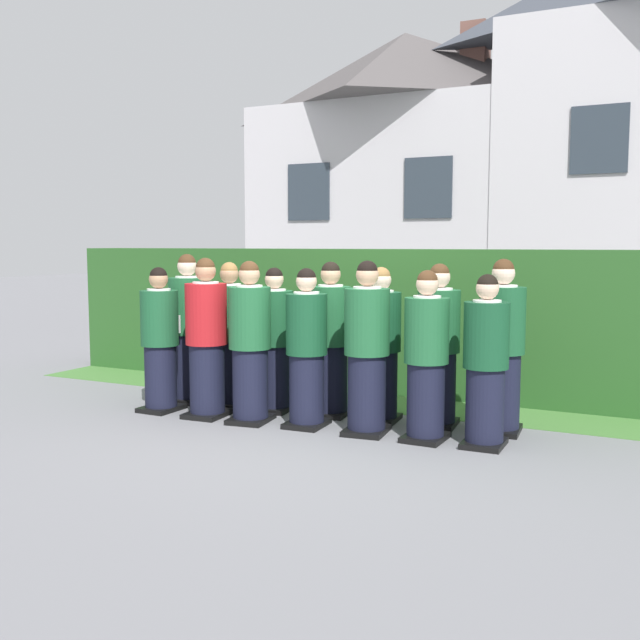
% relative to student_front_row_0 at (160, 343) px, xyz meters
% --- Properties ---
extents(ground_plane, '(60.00, 60.00, 0.00)m').
position_rel_student_front_row_0_xyz_m(ground_plane, '(1.77, 0.07, -0.75)').
color(ground_plane, slate).
extents(student_front_row_0, '(0.41, 0.50, 1.57)m').
position_rel_student_front_row_0_xyz_m(student_front_row_0, '(0.00, 0.00, 0.00)').
color(student_front_row_0, black).
rests_on(student_front_row_0, ground).
extents(student_in_red_blazer, '(0.44, 0.50, 1.68)m').
position_rel_student_front_row_0_xyz_m(student_in_red_blazer, '(0.61, 0.01, 0.05)').
color(student_in_red_blazer, black).
rests_on(student_in_red_blazer, ground).
extents(student_front_row_2, '(0.44, 0.55, 1.65)m').
position_rel_student_front_row_0_xyz_m(student_front_row_2, '(1.15, 0.01, 0.04)').
color(student_front_row_2, black).
rests_on(student_front_row_2, ground).
extents(student_front_row_3, '(0.41, 0.47, 1.59)m').
position_rel_student_front_row_0_xyz_m(student_front_row_3, '(1.75, 0.10, 0.01)').
color(student_front_row_3, black).
rests_on(student_front_row_3, ground).
extents(student_front_row_4, '(0.44, 0.55, 1.67)m').
position_rel_student_front_row_0_xyz_m(student_front_row_4, '(2.39, 0.12, 0.05)').
color(student_front_row_4, black).
rests_on(student_front_row_4, ground).
extents(student_front_row_5, '(0.41, 0.50, 1.59)m').
position_rel_student_front_row_0_xyz_m(student_front_row_5, '(2.98, 0.13, 0.01)').
color(student_front_row_5, black).
rests_on(student_front_row_5, ground).
extents(student_front_row_6, '(0.40, 0.50, 1.56)m').
position_rel_student_front_row_0_xyz_m(student_front_row_6, '(3.53, 0.17, -0.01)').
color(student_front_row_6, black).
rests_on(student_front_row_6, ground).
extents(student_rear_row_0, '(0.44, 0.49, 1.71)m').
position_rel_student_front_row_0_xyz_m(student_rear_row_0, '(-0.03, 0.55, 0.07)').
color(student_rear_row_0, black).
rests_on(student_rear_row_0, ground).
extents(student_rear_row_1, '(0.43, 0.51, 1.62)m').
position_rel_student_front_row_0_xyz_m(student_rear_row_1, '(0.54, 0.55, 0.02)').
color(student_rear_row_1, black).
rests_on(student_rear_row_1, ground).
extents(student_rear_row_2, '(0.41, 0.48, 1.57)m').
position_rel_student_front_row_0_xyz_m(student_rear_row_2, '(1.11, 0.56, -0.00)').
color(student_rear_row_2, black).
rests_on(student_rear_row_2, ground).
extents(student_rear_row_3, '(0.44, 0.54, 1.64)m').
position_rel_student_front_row_0_xyz_m(student_rear_row_3, '(1.75, 0.65, 0.03)').
color(student_rear_row_3, black).
rests_on(student_rear_row_3, ground).
extents(student_rear_row_4, '(0.41, 0.52, 1.59)m').
position_rel_student_front_row_0_xyz_m(student_rear_row_4, '(2.33, 0.63, 0.01)').
color(student_rear_row_4, black).
rests_on(student_rear_row_4, ground).
extents(student_rear_row_5, '(0.42, 0.50, 1.63)m').
position_rel_student_front_row_0_xyz_m(student_rear_row_5, '(2.91, 0.71, 0.03)').
color(student_rear_row_5, black).
rests_on(student_rear_row_5, ground).
extents(student_rear_row_6, '(0.44, 0.51, 1.68)m').
position_rel_student_front_row_0_xyz_m(student_rear_row_6, '(3.54, 0.73, 0.05)').
color(student_rear_row_6, black).
rests_on(student_rear_row_6, ground).
extents(hedge, '(9.24, 0.70, 1.76)m').
position_rel_student_front_row_0_xyz_m(hedge, '(1.77, 2.24, 0.13)').
color(hedge, '#285623').
rests_on(hedge, ground).
extents(school_building_main, '(5.75, 4.25, 6.20)m').
position_rel_student_front_row_0_xyz_m(school_building_main, '(-0.41, 8.67, 2.43)').
color(school_building_main, silver).
rests_on(school_building_main, ground).
extents(lawn_strip, '(9.24, 0.90, 0.01)m').
position_rel_student_front_row_0_xyz_m(lawn_strip, '(1.77, 1.44, -0.74)').
color(lawn_strip, '#477A38').
rests_on(lawn_strip, ground).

